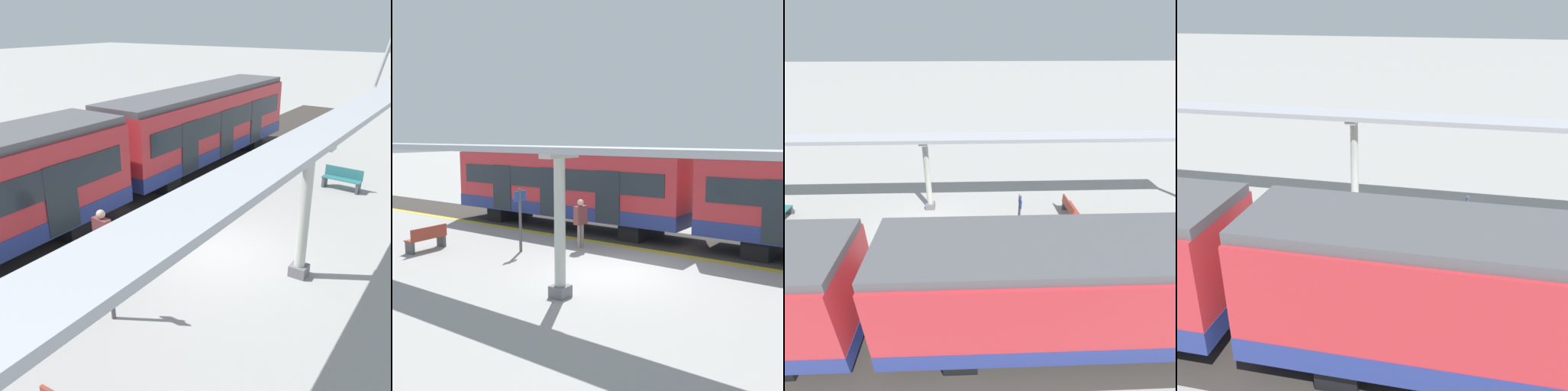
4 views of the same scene
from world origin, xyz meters
TOP-DOWN VIEW (x-y plane):
  - ground_plane at (0.00, 0.00)m, footprint 176.00×176.00m
  - tactile_edge_strip at (-2.89, 0.00)m, footprint 0.39×35.73m
  - trackbed at (-4.68, 0.00)m, footprint 3.20×47.73m
  - train_near_carriage at (-4.68, -5.35)m, footprint 2.65×11.42m
  - canopy_pillar_second at (2.63, 0.03)m, footprint 1.10×0.44m
  - canopy_beam at (2.63, 0.06)m, footprint 1.20×28.47m
  - bench_near_end at (1.63, -6.80)m, footprint 1.52×0.51m
  - platform_info_sign at (-0.17, -4.01)m, footprint 0.56×0.10m
  - passenger_waiting_near_edge at (-1.80, -2.61)m, footprint 0.53×0.28m

SIDE VIEW (x-z plane):
  - ground_plane at x=0.00m, z-range 0.00..0.00m
  - trackbed at x=-4.68m, z-range 0.00..0.01m
  - tactile_edge_strip at x=-2.89m, z-range 0.00..0.01m
  - bench_near_end at x=1.63m, z-range 0.01..0.87m
  - passenger_waiting_near_edge at x=-1.80m, z-range 0.22..1.99m
  - platform_info_sign at x=-0.17m, z-range 0.23..2.43m
  - train_near_carriage at x=-4.68m, z-range 0.09..3.57m
  - canopy_pillar_second at x=2.63m, z-range 0.03..3.64m
  - canopy_beam at x=2.63m, z-range 3.61..3.77m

